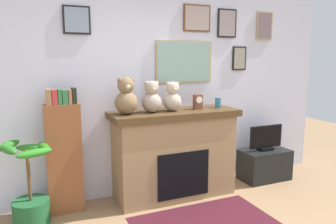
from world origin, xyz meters
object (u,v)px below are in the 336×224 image
Objects in this scene: fireplace at (174,153)px; teddy_bear_cream at (172,98)px; television at (266,138)px; teddy_bear_tan at (126,98)px; potted_plant at (30,194)px; bookshelf at (64,155)px; tv_stand at (264,165)px; teddy_bear_grey at (152,98)px; candle_jar at (218,103)px; mantel_clock at (198,102)px.

fireplace is 0.71m from teddy_bear_cream.
teddy_bear_tan is at bearing 179.78° from television.
television is at bearing 0.73° from potted_plant.
teddy_bear_cream is (1.29, -0.09, 0.59)m from bookshelf.
tv_stand is at bearing -0.25° from teddy_bear_cream.
potted_plant is at bearing -178.04° from teddy_bear_grey.
teddy_bear_cream reaches higher than television.
teddy_bear_tan is at bearing -179.99° from teddy_bear_cream.
potted_plant is at bearing -178.81° from candle_jar.
television is (2.75, -0.10, -0.07)m from bookshelf.
tv_stand is (2.75, -0.10, -0.46)m from bookshelf.
teddy_bear_grey is (-1.73, 0.01, 1.06)m from tv_stand.
potted_plant is at bearing -177.48° from teddy_bear_tan.
potted_plant is at bearing -179.27° from television.
teddy_bear_tan is (0.70, -0.09, 0.62)m from bookshelf.
teddy_bear_grey is at bearing 179.79° from tv_stand.
teddy_bear_tan is at bearing -179.99° from teddy_bear_grey.
teddy_bear_cream reaches higher than potted_plant.
fireplace is 0.87m from candle_jar.
teddy_bear_cream is (0.27, 0.00, -0.01)m from teddy_bear_grey.
potted_plant reaches higher than tv_stand.
fireplace is at bearing 28.12° from teddy_bear_cream.
candle_jar reaches higher than fireplace.
teddy_bear_cream reaches higher than tv_stand.
teddy_bear_cream is (0.58, 0.00, -0.03)m from teddy_bear_tan.
tv_stand is 5.30× the size of candle_jar.
potted_plant is 2.08× the size of teddy_bear_tan.
tv_stand is 0.39m from television.
teddy_bear_cream reaches higher than fireplace.
bookshelf reaches higher than tv_stand.
teddy_bear_cream is (-0.35, 0.00, 0.07)m from mantel_clock.
bookshelf is at bearing 20.52° from potted_plant.
teddy_bear_tan reaches higher than fireplace.
teddy_bear_grey reaches higher than potted_plant.
tv_stand is 3.78× the size of mantel_clock.
television is 1.86m from teddy_bear_grey.
mantel_clock is (-0.30, -0.00, 0.03)m from candle_jar.
potted_plant is 3.14m from television.
bookshelf reaches higher than potted_plant.
teddy_bear_tan is 0.31m from teddy_bear_grey.
fireplace is 4.43× the size of teddy_bear_cream.
teddy_bear_tan reaches higher than television.
teddy_bear_cream reaches higher than bookshelf.
teddy_bear_grey reaches higher than tv_stand.
teddy_bear_grey is at bearing 179.74° from television.
bookshelf is at bearing 177.89° from television.
television is 1.49× the size of teddy_bear_cream.
teddy_bear_cream is at bearing -179.96° from candle_jar.
teddy_bear_grey is at bearing -176.57° from fireplace.
teddy_bear_cream is at bearing 179.89° from mantel_clock.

